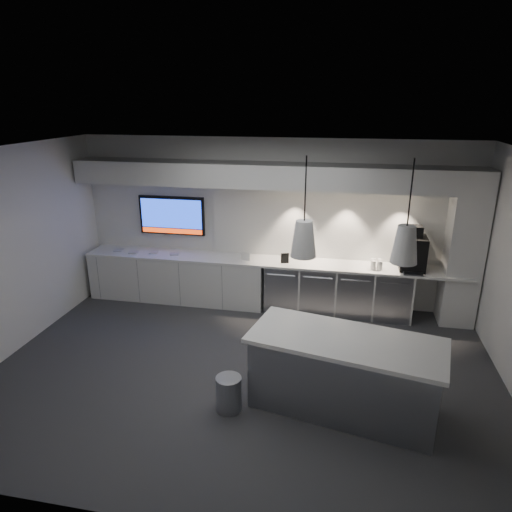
% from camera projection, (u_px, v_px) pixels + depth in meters
% --- Properties ---
extents(floor, '(7.00, 7.00, 0.00)m').
position_uv_depth(floor, '(243.00, 372.00, 6.38)').
color(floor, '#333336').
rests_on(floor, ground).
extents(ceiling, '(7.00, 7.00, 0.00)m').
position_uv_depth(ceiling, '(241.00, 154.00, 5.40)').
color(ceiling, black).
rests_on(ceiling, wall_back).
extents(wall_back, '(7.00, 0.00, 7.00)m').
position_uv_depth(wall_back, '(273.00, 223.00, 8.21)').
color(wall_back, silver).
rests_on(wall_back, floor).
extents(wall_front, '(7.00, 0.00, 7.00)m').
position_uv_depth(wall_front, '(172.00, 384.00, 3.57)').
color(wall_front, silver).
rests_on(wall_front, floor).
extents(wall_left, '(0.00, 7.00, 7.00)m').
position_uv_depth(wall_left, '(4.00, 255.00, 6.53)').
color(wall_left, silver).
rests_on(wall_left, floor).
extents(back_counter, '(6.80, 0.65, 0.04)m').
position_uv_depth(back_counter, '(270.00, 261.00, 8.11)').
color(back_counter, white).
rests_on(back_counter, left_base_cabinets).
extents(left_base_cabinets, '(3.30, 0.63, 0.86)m').
position_uv_depth(left_base_cabinets, '(178.00, 278.00, 8.58)').
color(left_base_cabinets, silver).
rests_on(left_base_cabinets, floor).
extents(fridge_unit_a, '(0.60, 0.61, 0.85)m').
position_uv_depth(fridge_unit_a, '(283.00, 286.00, 8.21)').
color(fridge_unit_a, '#95989D').
rests_on(fridge_unit_a, floor).
extents(fridge_unit_b, '(0.60, 0.61, 0.85)m').
position_uv_depth(fridge_unit_b, '(318.00, 289.00, 8.10)').
color(fridge_unit_b, '#95989D').
rests_on(fridge_unit_b, floor).
extents(fridge_unit_c, '(0.60, 0.61, 0.85)m').
position_uv_depth(fridge_unit_c, '(354.00, 291.00, 7.98)').
color(fridge_unit_c, '#95989D').
rests_on(fridge_unit_c, floor).
extents(fridge_unit_d, '(0.60, 0.61, 0.85)m').
position_uv_depth(fridge_unit_d, '(392.00, 294.00, 7.87)').
color(fridge_unit_d, '#95989D').
rests_on(fridge_unit_d, floor).
extents(backsplash, '(4.60, 0.03, 1.30)m').
position_uv_depth(backsplash, '(341.00, 224.00, 7.96)').
color(backsplash, silver).
rests_on(backsplash, wall_back).
extents(soffit, '(6.90, 0.60, 0.40)m').
position_uv_depth(soffit, '(271.00, 175.00, 7.64)').
color(soffit, silver).
rests_on(soffit, wall_back).
extents(column, '(0.55, 0.55, 2.60)m').
position_uv_depth(column, '(464.00, 249.00, 7.41)').
color(column, silver).
rests_on(column, floor).
extents(wall_tv, '(1.25, 0.07, 0.72)m').
position_uv_depth(wall_tv, '(172.00, 215.00, 8.49)').
color(wall_tv, black).
rests_on(wall_tv, wall_back).
extents(island, '(2.41, 1.41, 0.96)m').
position_uv_depth(island, '(344.00, 374.00, 5.48)').
color(island, '#95989D').
rests_on(island, floor).
extents(bin, '(0.34, 0.34, 0.44)m').
position_uv_depth(bin, '(229.00, 393.00, 5.54)').
color(bin, '#95989D').
rests_on(bin, floor).
extents(coffee_machine, '(0.41, 0.59, 0.75)m').
position_uv_depth(coffee_machine, '(413.00, 252.00, 7.59)').
color(coffee_machine, black).
rests_on(coffee_machine, back_counter).
extents(sign_black, '(0.14, 0.06, 0.18)m').
position_uv_depth(sign_black, '(285.00, 258.00, 7.93)').
color(sign_black, black).
rests_on(sign_black, back_counter).
extents(sign_white, '(0.18, 0.05, 0.14)m').
position_uv_depth(sign_white, '(245.00, 256.00, 8.09)').
color(sign_white, white).
rests_on(sign_white, back_counter).
extents(cup_cluster, '(0.19, 0.19, 0.16)m').
position_uv_depth(cup_cluster, '(376.00, 264.00, 7.66)').
color(cup_cluster, silver).
rests_on(cup_cluster, back_counter).
extents(tray_a, '(0.18, 0.18, 0.02)m').
position_uv_depth(tray_a, '(119.00, 250.00, 8.61)').
color(tray_a, '#B0B0B0').
rests_on(tray_a, back_counter).
extents(tray_b, '(0.18, 0.18, 0.02)m').
position_uv_depth(tray_b, '(133.00, 252.00, 8.48)').
color(tray_b, '#B0B0B0').
rests_on(tray_b, back_counter).
extents(tray_c, '(0.20, 0.20, 0.02)m').
position_uv_depth(tray_c, '(154.00, 252.00, 8.49)').
color(tray_c, '#B0B0B0').
rests_on(tray_c, back_counter).
extents(tray_d, '(0.19, 0.19, 0.02)m').
position_uv_depth(tray_d, '(175.00, 254.00, 8.40)').
color(tray_d, '#B0B0B0').
rests_on(tray_d, back_counter).
extents(pendant_left, '(0.29, 0.29, 1.11)m').
position_uv_depth(pendant_left, '(304.00, 238.00, 5.04)').
color(pendant_left, silver).
rests_on(pendant_left, ceiling).
extents(pendant_right, '(0.29, 0.29, 1.11)m').
position_uv_depth(pendant_right, '(405.00, 244.00, 4.84)').
color(pendant_right, silver).
rests_on(pendant_right, ceiling).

